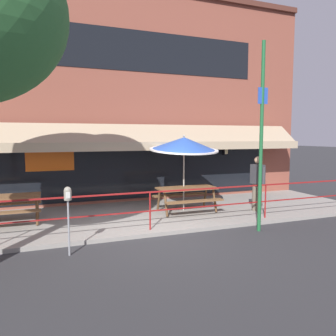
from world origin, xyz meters
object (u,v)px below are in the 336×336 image
object	(u,v)px
street_sign_pole	(261,136)
picnic_table_centre	(187,192)
pedestrian_walking	(257,181)
picnic_table_left	(4,202)
patio_umbrella_centre	(184,144)
parking_meter_near	(68,200)

from	to	relation	value
street_sign_pole	picnic_table_centre	bearing A→B (deg)	115.45
pedestrian_walking	picnic_table_centre	bearing A→B (deg)	161.57
picnic_table_left	street_sign_pole	bearing A→B (deg)	-22.63
picnic_table_left	street_sign_pole	distance (m)	6.88
picnic_table_centre	patio_umbrella_centre	distance (m)	1.49
picnic_table_left	patio_umbrella_centre	xyz separation A→B (m)	(5.09, -0.12, 1.47)
picnic_table_centre	parking_meter_near	bearing A→B (deg)	-147.42
street_sign_pole	patio_umbrella_centre	bearing A→B (deg)	113.31
pedestrian_walking	patio_umbrella_centre	bearing A→B (deg)	156.04
picnic_table_centre	street_sign_pole	size ratio (longest dim) A/B	0.38
patio_umbrella_centre	street_sign_pole	xyz separation A→B (m)	(1.05, -2.45, 0.26)
street_sign_pole	parking_meter_near	bearing A→B (deg)	-178.63
picnic_table_centre	pedestrian_walking	xyz separation A→B (m)	(2.08, -0.69, 0.35)
patio_umbrella_centre	street_sign_pole	size ratio (longest dim) A/B	0.50
picnic_table_centre	street_sign_pole	bearing A→B (deg)	-64.55
picnic_table_left	pedestrian_walking	world-z (taller)	pedestrian_walking
pedestrian_walking	parking_meter_near	world-z (taller)	pedestrian_walking
picnic_table_centre	picnic_table_left	bearing A→B (deg)	176.09
picnic_table_left	street_sign_pole	world-z (taller)	street_sign_pole
picnic_table_left	patio_umbrella_centre	bearing A→B (deg)	-1.31
picnic_table_left	patio_umbrella_centre	size ratio (longest dim) A/B	0.75
pedestrian_walking	parking_meter_near	bearing A→B (deg)	-164.05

